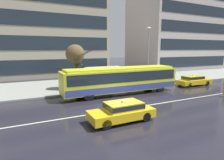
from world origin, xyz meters
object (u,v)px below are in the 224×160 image
(pedestrian_approaching_curb, at_px, (131,71))
(street_tree_bare, at_px, (75,55))
(trolleybus, at_px, (122,79))
(bus_shelter, at_px, (103,72))
(taxi_oncoming_near, at_px, (122,111))
(street_lamp, at_px, (148,51))
(pedestrian_at_shelter, at_px, (103,75))
(pedestrian_walking_past, at_px, (82,76))
(taxi_ahead_of_bus, at_px, (193,80))

(pedestrian_approaching_curb, relative_size, street_tree_bare, 0.39)
(trolleybus, bearing_deg, bus_shelter, 102.25)
(taxi_oncoming_near, relative_size, street_lamp, 0.59)
(trolleybus, relative_size, street_tree_bare, 2.58)
(taxi_oncoming_near, distance_m, pedestrian_at_shelter, 10.24)
(pedestrian_walking_past, distance_m, street_tree_bare, 2.68)
(trolleybus, relative_size, taxi_ahead_of_bus, 2.74)
(street_lamp, height_order, street_tree_bare, street_lamp)
(street_lamp, bearing_deg, taxi_oncoming_near, -133.63)
(pedestrian_approaching_curb, bearing_deg, pedestrian_at_shelter, -164.15)
(bus_shelter, xyz_separation_m, pedestrian_walking_past, (-2.81, -0.77, -0.15))
(bus_shelter, xyz_separation_m, pedestrian_approaching_curb, (4.53, 1.07, -0.20))
(taxi_ahead_of_bus, xyz_separation_m, bus_shelter, (-11.19, 3.33, 1.25))
(trolleybus, relative_size, pedestrian_approaching_curb, 6.58)
(trolleybus, xyz_separation_m, taxi_ahead_of_bus, (10.49, -0.12, -0.83))
(bus_shelter, xyz_separation_m, pedestrian_at_shelter, (-0.08, -0.24, -0.26))
(taxi_ahead_of_bus, height_order, street_tree_bare, street_tree_bare)
(pedestrian_at_shelter, xyz_separation_m, street_tree_bare, (-2.99, 1.00, 2.29))
(bus_shelter, bearing_deg, street_lamp, -5.67)
(bus_shelter, relative_size, street_lamp, 0.59)
(taxi_oncoming_near, bearing_deg, pedestrian_at_shelter, 73.31)
(taxi_oncoming_near, xyz_separation_m, pedestrian_walking_past, (0.20, 9.23, 1.10))
(taxi_oncoming_near, distance_m, bus_shelter, 10.52)
(taxi_ahead_of_bus, height_order, taxi_oncoming_near, same)
(taxi_ahead_of_bus, height_order, street_lamp, street_lamp)
(taxi_ahead_of_bus, xyz_separation_m, taxi_oncoming_near, (-14.20, -6.67, -0.00))
(taxi_oncoming_near, xyz_separation_m, street_tree_bare, (-0.06, 10.76, 3.28))
(taxi_oncoming_near, distance_m, street_tree_bare, 11.25)
(pedestrian_approaching_curb, xyz_separation_m, street_lamp, (1.44, -1.66, 2.61))
(taxi_oncoming_near, relative_size, pedestrian_walking_past, 2.09)
(pedestrian_approaching_curb, bearing_deg, street_lamp, -49.15)
(trolleybus, xyz_separation_m, pedestrian_at_shelter, (-0.78, 2.97, 0.16))
(pedestrian_at_shelter, relative_size, street_lamp, 0.27)
(taxi_ahead_of_bus, relative_size, pedestrian_walking_past, 2.31)
(trolleybus, bearing_deg, taxi_oncoming_near, -118.63)
(bus_shelter, height_order, street_tree_bare, street_tree_bare)
(taxi_ahead_of_bus, bearing_deg, bus_shelter, 163.40)
(pedestrian_at_shelter, relative_size, pedestrian_walking_past, 0.94)
(pedestrian_approaching_curb, relative_size, street_lamp, 0.27)
(trolleybus, bearing_deg, pedestrian_approaching_curb, 48.19)
(street_tree_bare, bearing_deg, bus_shelter, -13.90)
(pedestrian_walking_past, bearing_deg, bus_shelter, 15.31)
(taxi_ahead_of_bus, distance_m, pedestrian_approaching_curb, 8.05)
(taxi_oncoming_near, height_order, street_lamp, street_lamp)
(pedestrian_walking_past, xyz_separation_m, street_tree_bare, (-0.27, 1.53, 2.18))
(bus_shelter, bearing_deg, street_tree_bare, 166.10)
(taxi_ahead_of_bus, bearing_deg, taxi_oncoming_near, -154.84)
(taxi_oncoming_near, height_order, street_tree_bare, street_tree_bare)
(bus_shelter, distance_m, pedestrian_approaching_curb, 4.66)
(pedestrian_walking_past, bearing_deg, street_tree_bare, 99.86)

